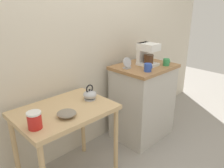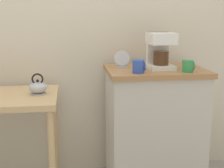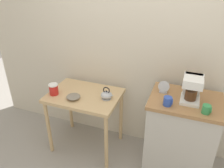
{
  "view_description": "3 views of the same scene",
  "coord_description": "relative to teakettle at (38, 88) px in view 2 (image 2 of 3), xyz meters",
  "views": [
    {
      "loc": [
        -1.49,
        -1.51,
        1.66
      ],
      "look_at": [
        -0.05,
        -0.04,
        0.89
      ],
      "focal_mm": 36.04,
      "sensor_mm": 36.0,
      "label": 1
    },
    {
      "loc": [
        -0.04,
        -2.18,
        1.32
      ],
      "look_at": [
        0.25,
        0.01,
        0.84
      ],
      "focal_mm": 50.84,
      "sensor_mm": 36.0,
      "label": 2
    },
    {
      "loc": [
        0.54,
        -1.99,
        2.13
      ],
      "look_at": [
        -0.21,
        0.03,
        0.98
      ],
      "focal_mm": 36.22,
      "sensor_mm": 36.0,
      "label": 3
    }
  ],
  "objects": [
    {
      "name": "table_clock",
      "position": [
        0.61,
        0.08,
        0.17
      ],
      "size": [
        0.12,
        0.06,
        0.13
      ],
      "color": "#B2B5BA",
      "rests_on": "kitchen_counter"
    },
    {
      "name": "teakettle",
      "position": [
        0.0,
        0.0,
        0.0
      ],
      "size": [
        0.16,
        0.13,
        0.15
      ],
      "color": "#B2B5BA",
      "rests_on": "wooden_table"
    },
    {
      "name": "back_wall",
      "position": [
        0.37,
        0.41,
        0.58
      ],
      "size": [
        4.4,
        0.1,
        2.8
      ],
      "primitive_type": "cube",
      "color": "beige",
      "rests_on": "ground_plane"
    },
    {
      "name": "coffee_maker",
      "position": [
        0.88,
        0.02,
        0.26
      ],
      "size": [
        0.18,
        0.22,
        0.26
      ],
      "color": "white",
      "rests_on": "kitchen_counter"
    },
    {
      "name": "kitchen_counter",
      "position": [
        0.85,
        0.02,
        -0.35
      ],
      "size": [
        0.71,
        0.55,
        0.94
      ],
      "color": "#BCB7AD",
      "rests_on": "ground_plane"
    },
    {
      "name": "mug_blue",
      "position": [
        0.68,
        -0.15,
        0.16
      ],
      "size": [
        0.09,
        0.08,
        0.09
      ],
      "color": "#2D4CAD",
      "rests_on": "kitchen_counter"
    },
    {
      "name": "mug_tall_green",
      "position": [
        1.03,
        -0.16,
        0.16
      ],
      "size": [
        0.08,
        0.08,
        0.08
      ],
      "color": "#338C4C",
      "rests_on": "kitchen_counter"
    }
  ]
}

